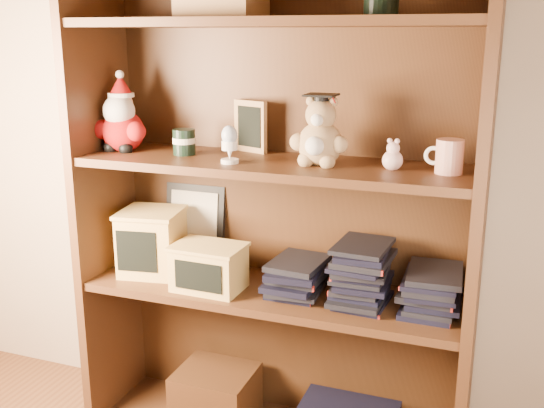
# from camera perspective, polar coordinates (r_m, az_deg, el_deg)

# --- Properties ---
(bookcase) EXTENTS (1.20, 0.35, 1.60)m
(bookcase) POSITION_cam_1_polar(r_m,az_deg,el_deg) (1.94, 0.45, -0.81)
(bookcase) COLOR #492915
(bookcase) RESTS_ON ground
(shelf_lower) EXTENTS (1.14, 0.33, 0.02)m
(shelf_lower) POSITION_cam_1_polar(r_m,az_deg,el_deg) (1.97, 0.00, -7.96)
(shelf_lower) COLOR #492915
(shelf_lower) RESTS_ON ground
(shelf_upper) EXTENTS (1.14, 0.33, 0.02)m
(shelf_upper) POSITION_cam_1_polar(r_m,az_deg,el_deg) (1.85, 0.00, 3.51)
(shelf_upper) COLOR #492915
(shelf_upper) RESTS_ON ground
(santa_plush) EXTENTS (0.18, 0.13, 0.26)m
(santa_plush) POSITION_cam_1_polar(r_m,az_deg,el_deg) (2.06, -13.35, 7.26)
(santa_plush) COLOR #A50F0F
(santa_plush) RESTS_ON shelf_upper
(teachers_tin) EXTENTS (0.07, 0.07, 0.08)m
(teachers_tin) POSITION_cam_1_polar(r_m,az_deg,el_deg) (1.96, -7.88, 5.56)
(teachers_tin) COLOR black
(teachers_tin) RESTS_ON shelf_upper
(chalkboard_plaque) EXTENTS (0.12, 0.09, 0.16)m
(chalkboard_plaque) POSITION_cam_1_polar(r_m,az_deg,el_deg) (1.98, -1.94, 6.90)
(chalkboard_plaque) COLOR #9E7547
(chalkboard_plaque) RESTS_ON shelf_upper
(egg_cup) EXTENTS (0.05, 0.05, 0.11)m
(egg_cup) POSITION_cam_1_polar(r_m,az_deg,el_deg) (1.81, -3.83, 5.48)
(egg_cup) COLOR white
(egg_cup) RESTS_ON shelf_upper
(grad_teddy_bear) EXTENTS (0.17, 0.14, 0.20)m
(grad_teddy_bear) POSITION_cam_1_polar(r_m,az_deg,el_deg) (1.79, 4.31, 5.96)
(grad_teddy_bear) COLOR tan
(grad_teddy_bear) RESTS_ON shelf_upper
(pink_figurine) EXTENTS (0.06, 0.06, 0.09)m
(pink_figurine) POSITION_cam_1_polar(r_m,az_deg,el_deg) (1.75, 10.77, 4.12)
(pink_figurine) COLOR beige
(pink_figurine) RESTS_ON shelf_upper
(teacher_mug) EXTENTS (0.10, 0.07, 0.09)m
(teacher_mug) POSITION_cam_1_polar(r_m,az_deg,el_deg) (1.73, 15.55, 4.12)
(teacher_mug) COLOR silver
(teacher_mug) RESTS_ON shelf_upper
(certificate_frame) EXTENTS (0.21, 0.06, 0.27)m
(certificate_frame) POSITION_cam_1_polar(r_m,az_deg,el_deg) (2.17, -6.93, -1.79)
(certificate_frame) COLOR black
(certificate_frame) RESTS_ON shelf_lower
(treats_box) EXTENTS (0.22, 0.22, 0.21)m
(treats_box) POSITION_cam_1_polar(r_m,az_deg,el_deg) (2.10, -10.72, -3.30)
(treats_box) COLOR #DCB25A
(treats_box) RESTS_ON shelf_lower
(pencils_box) EXTENTS (0.22, 0.16, 0.14)m
(pencils_box) POSITION_cam_1_polar(r_m,az_deg,el_deg) (1.95, -5.69, -5.62)
(pencils_box) COLOR #DCB25A
(pencils_box) RESTS_ON shelf_lower
(book_stack_left) EXTENTS (0.14, 0.20, 0.10)m
(book_stack_left) POSITION_cam_1_polar(r_m,az_deg,el_deg) (1.92, 2.22, -6.61)
(book_stack_left) COLOR black
(book_stack_left) RESTS_ON shelf_lower
(book_stack_mid) EXTENTS (0.14, 0.20, 0.19)m
(book_stack_mid) POSITION_cam_1_polar(r_m,az_deg,el_deg) (1.86, 8.00, -5.96)
(book_stack_mid) COLOR black
(book_stack_mid) RESTS_ON shelf_lower
(book_stack_right) EXTENTS (0.14, 0.20, 0.13)m
(book_stack_right) POSITION_cam_1_polar(r_m,az_deg,el_deg) (1.84, 14.13, -7.55)
(book_stack_right) COLOR black
(book_stack_right) RESTS_ON shelf_lower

